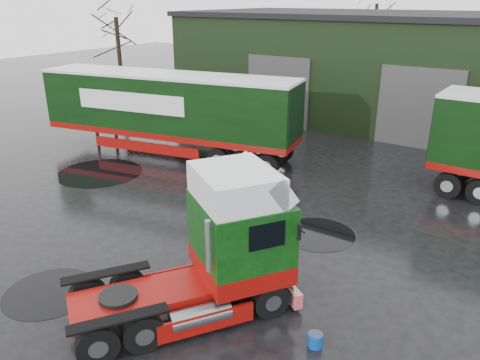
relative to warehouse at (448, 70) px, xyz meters
name	(u,v)px	position (x,y,z in m)	size (l,w,h in m)	color
ground	(220,250)	(-2.00, -20.00, -3.16)	(100.00, 100.00, 0.00)	black
warehouse	(448,70)	(0.00, 0.00, 0.00)	(32.40, 12.40, 6.30)	black
hero_tractor	(176,249)	(-1.03, -23.00, -1.38)	(2.43, 5.73, 3.56)	#0B360C
trailer_left	(169,115)	(-9.50, -13.84, -1.20)	(2.58, 12.63, 3.92)	silver
wash_bucket	(315,340)	(2.18, -22.19, -3.00)	(0.33, 0.33, 0.31)	#073CAC
tree_left	(118,44)	(-19.00, -8.00, 1.09)	(4.40, 4.40, 8.50)	black
tree_back_a	(375,28)	(-8.00, 10.00, 1.59)	(4.40, 4.40, 9.50)	black
puddle_0	(49,293)	(-4.41, -24.24, -3.15)	(2.35, 2.35, 0.01)	black
puddle_1	(318,234)	(0.01, -17.39, -3.15)	(2.40, 2.40, 0.01)	black
puddle_2	(100,173)	(-10.33, -17.53, -3.15)	(3.65, 3.65, 0.01)	black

